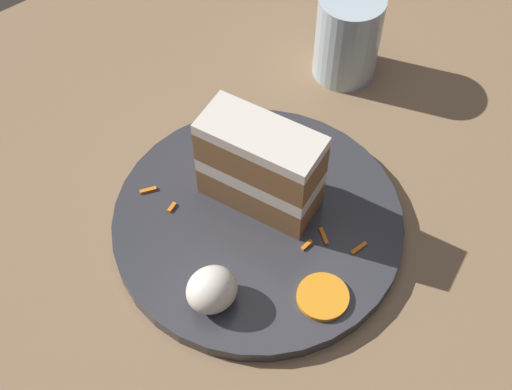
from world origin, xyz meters
The scene contains 8 objects.
ground_plane centered at (0.00, 0.00, 0.00)m, with size 6.00×6.00×0.00m, color black.
dining_table centered at (0.00, 0.00, 0.02)m, with size 1.00×0.97×0.04m, color #846647.
plate centered at (0.02, 0.00, 0.04)m, with size 0.30×0.30×0.02m, color #333338.
cake_slice centered at (0.00, -0.02, 0.11)m, with size 0.10×0.13×0.11m.
cream_dollop centered at (0.11, 0.05, 0.07)m, with size 0.05×0.05×0.04m, color silver.
orange_garnish centered at (0.03, 0.11, 0.06)m, with size 0.05×0.05×0.01m, color orange.
carrot_shreds_scatter centered at (0.00, -0.02, 0.05)m, with size 0.15×0.21×0.00m.
drinking_glass centered at (-0.21, -0.12, 0.08)m, with size 0.08×0.08×0.11m.
Camera 1 is at (0.27, 0.32, 0.67)m, focal length 50.00 mm.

